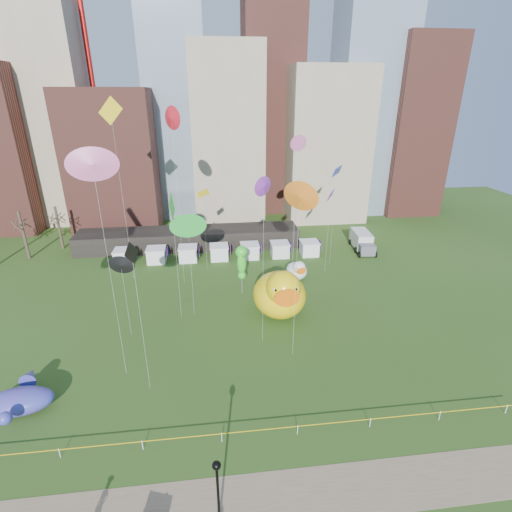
{
  "coord_description": "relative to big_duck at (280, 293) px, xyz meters",
  "views": [
    {
      "loc": [
        -0.0,
        -22.11,
        25.02
      ],
      "look_at": [
        3.69,
        8.39,
        12.0
      ],
      "focal_mm": 27.0,
      "sensor_mm": 36.0,
      "label": 1
    }
  ],
  "objects": [
    {
      "name": "kite_8",
      "position": [
        -11.99,
        10.45,
        19.15
      ],
      "size": [
        1.72,
        2.65,
        23.69
      ],
      "color": "silver",
      "rests_on": "ground"
    },
    {
      "name": "kite_3",
      "position": [
        -11.89,
        1.29,
        10.53
      ],
      "size": [
        0.94,
        3.33,
        15.49
      ],
      "color": "silver",
      "rests_on": "ground"
    },
    {
      "name": "lamppost",
      "position": [
        -8.1,
        -23.57,
        0.09
      ],
      "size": [
        0.54,
        0.54,
        5.21
      ],
      "color": "black",
      "rests_on": "footpath"
    },
    {
      "name": "footpath",
      "position": [
        -7.71,
        -22.64,
        -3.09
      ],
      "size": [
        70.0,
        4.0,
        0.02
      ],
      "primitive_type": "cube",
      "color": "#7C604D",
      "rests_on": "ground"
    },
    {
      "name": "bare_trees",
      "position": [
        -37.88,
        22.91,
        0.91
      ],
      "size": [
        8.44,
        6.44,
        8.5
      ],
      "color": "#382B21",
      "rests_on": "ground"
    },
    {
      "name": "kite_14",
      "position": [
        4.65,
        14.75,
        7.06
      ],
      "size": [
        1.65,
        2.53,
        10.62
      ],
      "color": "silver",
      "rests_on": "ground"
    },
    {
      "name": "whale_inflatable",
      "position": [
        -24.52,
        -12.25,
        -2.0
      ],
      "size": [
        5.64,
        7.01,
        2.39
      ],
      "rotation": [
        0.0,
        0.0,
        0.08
      ],
      "color": "#543591",
      "rests_on": "ground"
    },
    {
      "name": "box_truck",
      "position": [
        17.88,
        19.59,
        -1.53
      ],
      "size": [
        3.37,
        7.37,
        3.04
      ],
      "rotation": [
        0.0,
        0.0,
        -0.08
      ],
      "color": "silver",
      "rests_on": "ground"
    },
    {
      "name": "kite_7",
      "position": [
        -2.75,
        -4.77,
        13.91
      ],
      "size": [
        1.37,
        1.54,
        17.97
      ],
      "color": "silver",
      "rests_on": "ground"
    },
    {
      "name": "kite_13",
      "position": [
        10.75,
        14.67,
        11.47
      ],
      "size": [
        2.58,
        3.65,
        15.22
      ],
      "color": "silver",
      "rests_on": "ground"
    },
    {
      "name": "kite_9",
      "position": [
        2.95,
        6.75,
        16.4
      ],
      "size": [
        1.7,
        1.28,
        20.5
      ],
      "color": "silver",
      "rests_on": "ground"
    },
    {
      "name": "kite_6",
      "position": [
        0.02,
        -7.55,
        13.64
      ],
      "size": [
        1.88,
        2.2,
        18.04
      ],
      "color": "silver",
      "rests_on": "ground"
    },
    {
      "name": "kite_12",
      "position": [
        -19.4,
        12.43,
        19.57
      ],
      "size": [
        3.24,
        1.18,
        24.76
      ],
      "color": "silver",
      "rests_on": "ground"
    },
    {
      "name": "pavilion",
      "position": [
        -11.71,
        24.36,
        -1.5
      ],
      "size": [
        38.0,
        6.0,
        3.2
      ],
      "primitive_type": "cube",
      "color": "black",
      "rests_on": "ground"
    },
    {
      "name": "kite_2",
      "position": [
        -17.29,
        -1.9,
        5.44
      ],
      "size": [
        1.96,
        0.75,
        9.52
      ],
      "color": "silver",
      "rests_on": "ground"
    },
    {
      "name": "seahorse_purple",
      "position": [
        1.28,
        0.5,
        0.67
      ],
      "size": [
        1.19,
        1.49,
        5.2
      ],
      "rotation": [
        0.0,
        0.0,
        0.03
      ],
      "color": "silver",
      "rests_on": "ground"
    },
    {
      "name": "kite_11",
      "position": [
        -10.35,
        1.76,
        8.3
      ],
      "size": [
        2.77,
        0.63,
        12.78
      ],
      "color": "silver",
      "rests_on": "ground"
    },
    {
      "name": "kite_15",
      "position": [
        9.04,
        11.55,
        8.72
      ],
      "size": [
        2.0,
        3.25,
        12.38
      ],
      "color": "silver",
      "rests_on": "ground"
    },
    {
      "name": "vendor_tents",
      "position": [
        -6.69,
        18.36,
        -1.99
      ],
      "size": [
        33.24,
        2.8,
        2.4
      ],
      "color": "white",
      "rests_on": "ground"
    },
    {
      "name": "kite_10",
      "position": [
        -14.03,
        -11.04,
        10.05
      ],
      "size": [
        0.79,
        1.83,
        14.52
      ],
      "color": "silver",
      "rests_on": "ground"
    },
    {
      "name": "kite_1",
      "position": [
        -16.59,
        -8.58,
        16.86
      ],
      "size": [
        2.68,
        0.82,
        21.31
      ],
      "color": "silver",
      "rests_on": "ground"
    },
    {
      "name": "seahorse_green",
      "position": [
        -4.03,
        6.28,
        1.79
      ],
      "size": [
        1.86,
        2.19,
        6.86
      ],
      "rotation": [
        0.0,
        0.0,
        -0.18
      ],
      "color": "silver",
      "rests_on": "ground"
    },
    {
      "name": "caution_tape",
      "position": [
        -7.71,
        -17.64,
        -2.42
      ],
      "size": [
        50.0,
        0.06,
        0.9
      ],
      "color": "white",
      "rests_on": "ground"
    },
    {
      "name": "skyline",
      "position": [
        -5.46,
        43.43,
        18.34
      ],
      "size": [
        101.0,
        23.0,
        68.0
      ],
      "color": "brown",
      "rests_on": "ground"
    },
    {
      "name": "big_duck",
      "position": [
        0.0,
        0.0,
        0.0
      ],
      "size": [
        6.39,
        8.69,
        6.74
      ],
      "rotation": [
        0.0,
        0.0,
        -0.0
      ],
      "color": "yellow",
      "rests_on": "ground"
    },
    {
      "name": "small_duck",
      "position": [
        4.23,
        9.53,
        -1.64
      ],
      "size": [
        3.28,
        4.23,
        3.17
      ],
      "rotation": [
        0.0,
        0.0,
        0.08
      ],
      "color": "white",
      "rests_on": "ground"
    },
    {
      "name": "ground",
      "position": [
        -7.71,
        -17.64,
        -3.1
      ],
      "size": [
        160.0,
        160.0,
        0.0
      ],
      "primitive_type": "plane",
      "color": "#2A4916",
      "rests_on": "ground"
    },
    {
      "name": "kite_4",
      "position": [
        -8.71,
        14.35,
        8.81
      ],
      "size": [
        1.82,
        2.35,
        12.38
      ],
      "color": "silver",
      "rests_on": "ground"
    }
  ]
}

